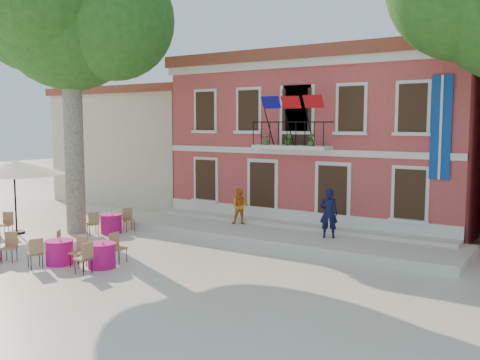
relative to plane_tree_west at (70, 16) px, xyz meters
name	(u,v)px	position (x,y,z in m)	size (l,w,h in m)	color
ground	(162,255)	(5.47, -0.97, -8.63)	(90.00, 90.00, 0.00)	beige
main_building	(336,138)	(7.47, 9.02, -4.85)	(13.50, 9.59, 7.50)	#C9484A
neighbor_west	(164,144)	(-4.03, 10.03, -5.41)	(9.40, 9.40, 6.40)	beige
terrace	(277,235)	(7.47, 3.43, -8.48)	(14.00, 3.40, 0.30)	silver
plane_tree_west	(70,16)	(0.00, 0.00, 0.00)	(5.96, 5.96, 11.71)	#A59E84
patio_umbrella	(14,167)	(-1.90, -1.46, -5.94)	(4.02, 4.02, 2.99)	black
pedestrian_navy	(329,213)	(9.62, 3.41, -7.43)	(0.66, 0.43, 1.80)	#0F1133
pedestrian_orange	(240,206)	(5.51, 3.82, -7.58)	(0.72, 0.56, 1.49)	orange
cafe_table_1	(60,251)	(3.54, -3.63, -8.20)	(1.74, 1.85, 0.95)	#CE1355
cafe_table_3	(111,223)	(1.29, 0.68, -8.21)	(1.24, 1.90, 0.95)	#CE1355
cafe_table_4	(102,254)	(4.97, -3.18, -8.21)	(0.90, 1.94, 0.95)	#CE1355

